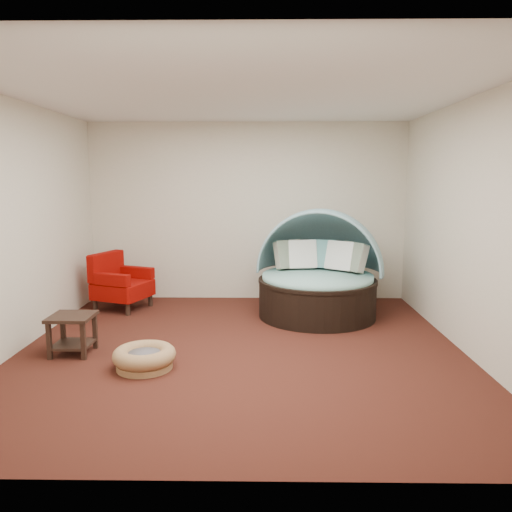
{
  "coord_description": "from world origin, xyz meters",
  "views": [
    {
      "loc": [
        0.25,
        -5.44,
        1.92
      ],
      "look_at": [
        0.16,
        0.6,
        0.99
      ],
      "focal_mm": 35.0,
      "sensor_mm": 36.0,
      "label": 1
    }
  ],
  "objects_px": {
    "canopy_daybed": "(319,266)",
    "side_table": "(72,329)",
    "red_armchair": "(120,283)",
    "pet_basket": "(144,357)"
  },
  "relations": [
    {
      "from": "pet_basket",
      "to": "canopy_daybed",
      "type": "bearing_deg",
      "value": 46.2
    },
    {
      "from": "canopy_daybed",
      "to": "side_table",
      "type": "relative_size",
      "value": 4.41
    },
    {
      "from": "canopy_daybed",
      "to": "side_table",
      "type": "height_order",
      "value": "canopy_daybed"
    },
    {
      "from": "pet_basket",
      "to": "red_armchair",
      "type": "relative_size",
      "value": 0.86
    },
    {
      "from": "pet_basket",
      "to": "side_table",
      "type": "relative_size",
      "value": 1.7
    },
    {
      "from": "canopy_daybed",
      "to": "red_armchair",
      "type": "xyz_separation_m",
      "value": [
        -2.92,
        0.3,
        -0.32
      ]
    },
    {
      "from": "pet_basket",
      "to": "red_armchair",
      "type": "bearing_deg",
      "value": 111.26
    },
    {
      "from": "pet_basket",
      "to": "red_armchair",
      "type": "height_order",
      "value": "red_armchair"
    },
    {
      "from": "red_armchair",
      "to": "pet_basket",
      "type": "bearing_deg",
      "value": -48.01
    },
    {
      "from": "canopy_daybed",
      "to": "red_armchair",
      "type": "height_order",
      "value": "canopy_daybed"
    }
  ]
}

